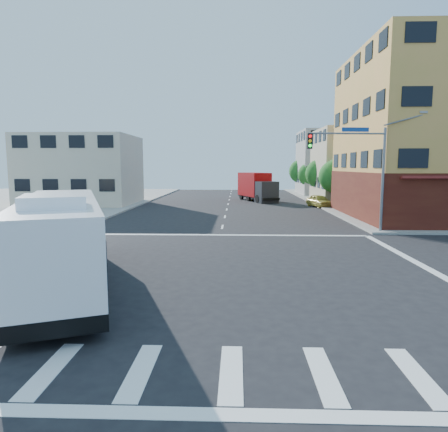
{
  "coord_description": "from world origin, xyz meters",
  "views": [
    {
      "loc": [
        1.12,
        -16.22,
        4.47
      ],
      "look_at": [
        0.41,
        4.53,
        1.88
      ],
      "focal_mm": 32.0,
      "sensor_mm": 36.0,
      "label": 1
    }
  ],
  "objects": [
    {
      "name": "street_tree_c",
      "position": [
        11.9,
        43.92,
        3.46
      ],
      "size": [
        3.4,
        3.4,
        5.29
      ],
      "color": "#3B2115",
      "rests_on": "ground"
    },
    {
      "name": "building_west",
      "position": [
        -17.02,
        29.98,
        4.01
      ],
      "size": [
        12.06,
        10.06,
        8.0
      ],
      "color": "beige",
      "rests_on": "ground"
    },
    {
      "name": "street_tree_d",
      "position": [
        11.9,
        51.92,
        3.88
      ],
      "size": [
        4.0,
        4.0,
        6.03
      ],
      "color": "#3B2115",
      "rests_on": "ground"
    },
    {
      "name": "building_east_near",
      "position": [
        16.98,
        33.98,
        4.51
      ],
      "size": [
        12.06,
        10.06,
        9.0
      ],
      "color": "tan",
      "rests_on": "ground"
    },
    {
      "name": "ground",
      "position": [
        0.0,
        0.0,
        0.0
      ],
      "size": [
        120.0,
        120.0,
        0.0
      ],
      "primitive_type": "plane",
      "color": "black",
      "rests_on": "ground"
    },
    {
      "name": "street_tree_a",
      "position": [
        11.9,
        27.92,
        3.59
      ],
      "size": [
        3.6,
        3.6,
        5.53
      ],
      "color": "#3B2115",
      "rests_on": "ground"
    },
    {
      "name": "street_tree_b",
      "position": [
        11.9,
        35.92,
        3.75
      ],
      "size": [
        3.8,
        3.8,
        5.79
      ],
      "color": "#3B2115",
      "rests_on": "ground"
    },
    {
      "name": "signal_mast_ne",
      "position": [
        9.08,
        10.62,
        4.98
      ],
      "size": [
        7.91,
        1.13,
        8.07
      ],
      "color": "slate",
      "rests_on": "ground"
    },
    {
      "name": "transit_bus",
      "position": [
        -5.57,
        -1.54,
        1.77
      ],
      "size": [
        6.96,
        12.31,
        3.62
      ],
      "rotation": [
        0.0,
        0.0,
        0.38
      ],
      "color": "black",
      "rests_on": "ground"
    },
    {
      "name": "parked_car",
      "position": [
        10.14,
        27.98,
        0.68
      ],
      "size": [
        2.61,
        4.29,
        1.36
      ],
      "primitive_type": "imported",
      "rotation": [
        0.0,
        0.0,
        0.27
      ],
      "color": "gold",
      "rests_on": "ground"
    },
    {
      "name": "box_truck",
      "position": [
        3.63,
        35.39,
        1.76
      ],
      "size": [
        5.08,
        8.37,
        3.63
      ],
      "rotation": [
        0.0,
        0.0,
        0.37
      ],
      "color": "black",
      "rests_on": "ground"
    },
    {
      "name": "building_east_far",
      "position": [
        16.98,
        47.98,
        5.01
      ],
      "size": [
        12.06,
        10.06,
        10.0
      ],
      "color": "#989893",
      "rests_on": "ground"
    }
  ]
}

